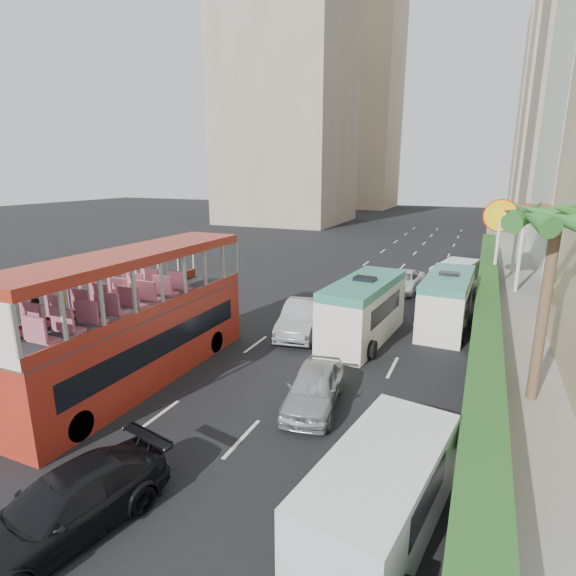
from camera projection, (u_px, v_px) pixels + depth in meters
The scene contains 19 objects.
ground_plane at pixel (281, 410), 15.25m from camera, with size 200.00×200.00×0.00m, color black.
double_decker_bus at pixel (137, 317), 16.95m from camera, with size 2.50×11.00×5.06m, color #A32718.
car_silver_lane_a at pixel (302, 333), 22.54m from camera, with size 1.72×4.92×1.62m, color #B1B4B8.
car_silver_lane_b at pixel (314, 406), 15.57m from camera, with size 1.69×4.19×1.43m, color #B1B4B8.
car_black at pixel (69, 533), 10.07m from camera, with size 1.97×4.83×1.40m, color black.
van_asset at pixel (402, 291), 30.65m from camera, with size 2.28×4.94×1.37m, color silver.
minibus_near at pixel (364, 310), 21.44m from camera, with size 2.20×6.59×2.92m, color silver.
minibus_far at pixel (447, 301), 23.11m from camera, with size 2.10×6.29×2.79m, color silver.
panel_van_near at pixel (380, 496), 9.77m from camera, with size 2.05×5.12×2.05m, color silver.
panel_van_far at pixel (455, 278), 30.10m from camera, with size 1.96×4.91×1.96m, color silver.
sidewalk at pixel (526, 278), 33.90m from camera, with size 6.00×120.00×0.18m, color #99968C.
kerb_wall at pixel (486, 304), 25.09m from camera, with size 0.30×44.00×1.00m, color silver.
hedge at pixel (487, 290), 24.87m from camera, with size 1.10×44.00×0.70m, color #2D6626.
palm_tree at pixel (544, 311), 14.92m from camera, with size 0.36×0.36×6.40m, color brown.
shell_station at pixel (550, 248), 31.07m from camera, with size 6.50×8.00×5.50m, color silver.
tower_far_a at pixel (573, 86), 75.84m from camera, with size 14.00×14.00×44.00m, color #C1AB89.
tower_far_b at pixel (555, 113), 95.85m from camera, with size 14.00×14.00×40.00m, color tan.
tower_left_a at pixel (287, 46), 66.81m from camera, with size 18.00×18.00×52.00m, color tan.
tower_left_b at pixel (360, 100), 97.82m from camera, with size 16.00×16.00×46.00m, color #C1AB89.
Camera 1 is at (5.71, -12.47, 7.86)m, focal length 28.00 mm.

